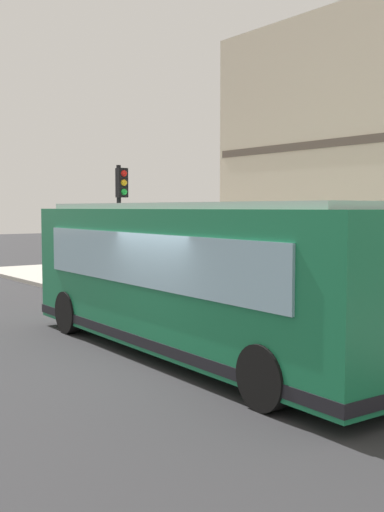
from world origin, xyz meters
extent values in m
plane|color=#2D2D30|center=(0.00, 0.00, 0.00)|extent=(120.00, 120.00, 0.00)
cube|color=#B2ADA3|center=(5.07, 0.00, 0.07)|extent=(4.94, 40.00, 0.15)
cube|color=#197247|center=(0.74, 0.37, 1.60)|extent=(2.79, 10.07, 2.70)
cube|color=silver|center=(0.74, 0.37, 3.01)|extent=(2.39, 9.06, 0.12)
cube|color=#8CB2C6|center=(0.88, 5.35, 2.05)|extent=(2.20, 0.14, 1.20)
cube|color=#8CB2C6|center=(2.01, 0.33, 2.00)|extent=(0.30, 8.20, 1.00)
cube|color=#8CB2C6|center=(-0.53, 0.40, 2.00)|extent=(0.30, 8.20, 1.00)
cube|color=black|center=(0.74, 0.37, 0.43)|extent=(2.83, 10.11, 0.20)
cylinder|color=black|center=(1.99, 3.93, 0.50)|extent=(0.33, 1.01, 1.00)
cylinder|color=black|center=(-0.31, 4.00, 0.50)|extent=(0.33, 1.01, 1.00)
cylinder|color=black|center=(1.79, -3.06, 0.50)|extent=(0.33, 1.01, 1.00)
cylinder|color=black|center=(-0.51, -3.00, 0.50)|extent=(0.33, 1.01, 1.00)
cylinder|color=black|center=(3.09, 7.51, 2.22)|extent=(0.14, 0.14, 4.14)
cube|color=black|center=(3.09, 7.32, 3.74)|extent=(0.32, 0.24, 0.90)
sphere|color=red|center=(3.09, 7.19, 4.02)|extent=(0.20, 0.20, 0.20)
sphere|color=yellow|center=(3.09, 7.19, 3.74)|extent=(0.20, 0.20, 0.20)
sphere|color=green|center=(3.09, 7.19, 3.46)|extent=(0.20, 0.20, 0.20)
cylinder|color=#8C3F8C|center=(5.14, 8.93, 0.57)|extent=(0.14, 0.14, 0.85)
cylinder|color=#8C3F8C|center=(5.22, 8.78, 0.57)|extent=(0.14, 0.14, 0.85)
cylinder|color=#B23338|center=(5.18, 8.85, 1.33)|extent=(0.32, 0.32, 0.67)
sphere|color=beige|center=(5.18, 8.85, 1.79)|extent=(0.23, 0.23, 0.23)
camera|label=1|loc=(-6.75, -9.65, 2.97)|focal=44.28mm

